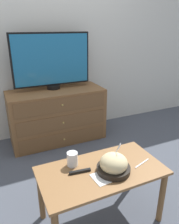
{
  "coord_description": "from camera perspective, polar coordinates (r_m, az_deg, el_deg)",
  "views": [
    {
      "loc": [
        -0.65,
        -2.78,
        1.4
      ],
      "look_at": [
        0.03,
        -1.29,
        0.75
      ],
      "focal_mm": 35.0,
      "sensor_mm": 36.0,
      "label": 1
    }
  ],
  "objects": [
    {
      "name": "knife",
      "position": [
        1.69,
        13.56,
        -12.89
      ],
      "size": [
        0.16,
        0.06,
        0.01
      ],
      "color": "white",
      "rests_on": "coffee_table"
    },
    {
      "name": "remote_control",
      "position": [
        1.56,
        -2.51,
        -15.25
      ],
      "size": [
        0.15,
        0.04,
        0.02
      ],
      "color": "black",
      "rests_on": "coffee_table"
    },
    {
      "name": "ground_plane",
      "position": [
        3.18,
        -10.35,
        -4.82
      ],
      "size": [
        12.0,
        12.0,
        0.0
      ],
      "primitive_type": "plane",
      "color": "#474C56"
    },
    {
      "name": "tv",
      "position": [
        2.71,
        -9.82,
        13.07
      ],
      "size": [
        0.94,
        0.16,
        0.67
      ],
      "color": "black",
      "rests_on": "dresser"
    },
    {
      "name": "dresser",
      "position": [
        2.81,
        -8.43,
        -0.89
      ],
      "size": [
        1.17,
        0.51,
        0.66
      ],
      "color": "brown",
      "rests_on": "ground_plane"
    },
    {
      "name": "coffee_table",
      "position": [
        1.63,
        3.13,
        -16.92
      ],
      "size": [
        0.88,
        0.47,
        0.45
      ],
      "color": "olive",
      "rests_on": "ground_plane"
    },
    {
      "name": "drink_cup",
      "position": [
        1.61,
        -4.5,
        -12.35
      ],
      "size": [
        0.08,
        0.08,
        0.1
      ],
      "color": "white",
      "rests_on": "coffee_table"
    },
    {
      "name": "wall_back",
      "position": [
        2.88,
        -12.3,
        19.26
      ],
      "size": [
        12.0,
        0.05,
        2.6
      ],
      "color": "silver",
      "rests_on": "ground_plane"
    },
    {
      "name": "takeout_bowl",
      "position": [
        1.55,
        6.31,
        -13.56
      ],
      "size": [
        0.23,
        0.23,
        0.2
      ],
      "color": "black",
      "rests_on": "coffee_table"
    },
    {
      "name": "napkin",
      "position": [
        1.52,
        3.62,
        -16.67
      ],
      "size": [
        0.15,
        0.15,
        0.0
      ],
      "color": "white",
      "rests_on": "coffee_table"
    }
  ]
}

